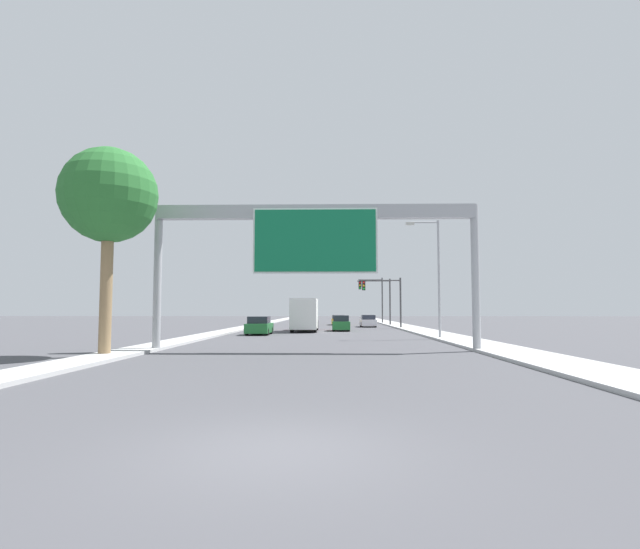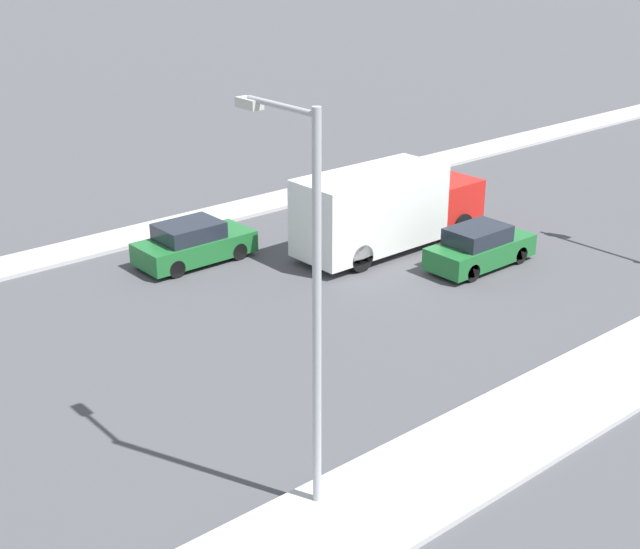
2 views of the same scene
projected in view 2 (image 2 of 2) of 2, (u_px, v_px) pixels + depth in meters
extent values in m
cube|color=#B2B2B2|center=(540.00, 136.00, 50.45)|extent=(2.00, 120.00, 0.15)
cube|color=#1E662D|center=(480.00, 251.00, 31.84)|extent=(1.71, 4.25, 0.78)
cube|color=#1E232D|center=(478.00, 235.00, 31.46)|extent=(1.50, 2.21, 0.58)
cylinder|color=black|center=(487.00, 244.00, 33.25)|extent=(0.22, 0.64, 0.64)
cylinder|color=black|center=(520.00, 255.00, 32.20)|extent=(0.22, 0.64, 0.64)
cylinder|color=black|center=(440.00, 261.00, 31.67)|extent=(0.22, 0.64, 0.64)
cylinder|color=black|center=(472.00, 273.00, 30.62)|extent=(0.22, 0.64, 0.64)
cube|color=#1E662D|center=(195.00, 247.00, 32.25)|extent=(1.88, 4.30, 0.78)
cube|color=#1E232D|center=(189.00, 231.00, 31.86)|extent=(1.66, 2.24, 0.58)
cylinder|color=black|center=(213.00, 239.00, 33.73)|extent=(0.22, 0.64, 0.64)
cylinder|color=black|center=(239.00, 251.00, 32.55)|extent=(0.22, 0.64, 0.64)
cylinder|color=black|center=(152.00, 256.00, 32.13)|extent=(0.22, 0.64, 0.64)
cylinder|color=black|center=(176.00, 269.00, 30.95)|extent=(0.22, 0.64, 0.64)
cube|color=red|center=(444.00, 201.00, 35.20)|extent=(2.22, 2.26, 1.83)
cube|color=silver|center=(370.00, 210.00, 32.59)|extent=(2.42, 5.81, 2.83)
cylinder|color=black|center=(422.00, 213.00, 36.16)|extent=(0.28, 1.00, 1.00)
cylinder|color=black|center=(462.00, 226.00, 34.65)|extent=(0.28, 1.00, 1.00)
cylinder|color=black|center=(321.00, 242.00, 32.93)|extent=(0.28, 1.00, 1.00)
cylinder|color=black|center=(360.00, 258.00, 31.42)|extent=(0.28, 1.00, 1.00)
cylinder|color=#9EA0A5|center=(317.00, 324.00, 17.52)|extent=(0.18, 0.18, 8.60)
cylinder|color=#9EA0A5|center=(281.00, 106.00, 16.67)|extent=(2.04, 0.12, 0.12)
cube|color=#B2B2A8|center=(249.00, 103.00, 17.43)|extent=(0.60, 0.28, 0.20)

